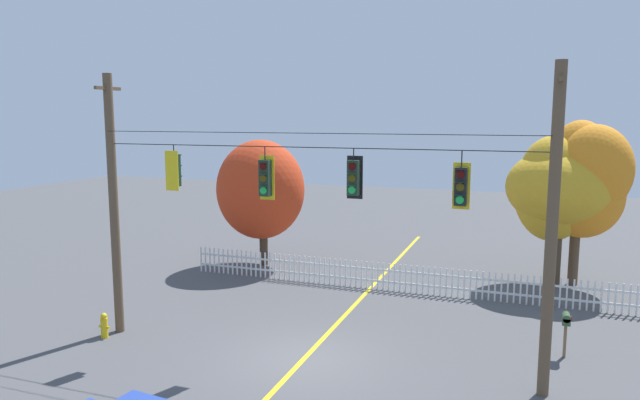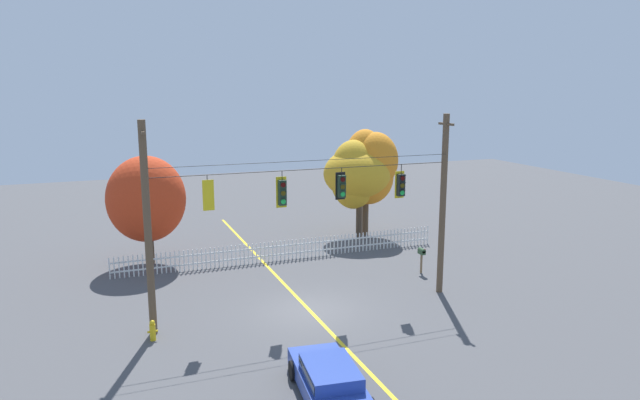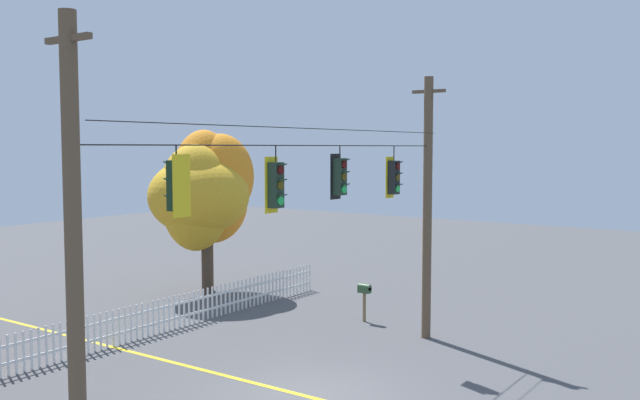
{
  "view_description": "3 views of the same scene",
  "coord_description": "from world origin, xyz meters",
  "px_view_note": "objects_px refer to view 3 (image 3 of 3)",
  "views": [
    {
      "loc": [
        5.79,
        -14.7,
        6.85
      ],
      "look_at": [
        0.48,
        0.0,
        4.59
      ],
      "focal_mm": 32.8,
      "sensor_mm": 36.0,
      "label": 1
    },
    {
      "loc": [
        -7.82,
        -21.5,
        9.28
      ],
      "look_at": [
        0.59,
        0.31,
        4.66
      ],
      "focal_mm": 32.31,
      "sensor_mm": 36.0,
      "label": 2
    },
    {
      "loc": [
        -13.18,
        -9.64,
        5.97
      ],
      "look_at": [
        0.2,
        -0.25,
        4.73
      ],
      "focal_mm": 39.18,
      "sensor_mm": 36.0,
      "label": 3
    }
  ],
  "objects_px": {
    "traffic_signal_westbound_side": "(393,177)",
    "autumn_maple_mid": "(197,195)",
    "traffic_signal_northbound_secondary": "(339,176)",
    "roadside_mailbox": "(364,291)",
    "autumn_oak_far_east": "(212,187)",
    "traffic_signal_eastbound_side": "(177,185)",
    "traffic_signal_northbound_primary": "(276,185)"
  },
  "relations": [
    {
      "from": "traffic_signal_northbound_primary",
      "to": "traffic_signal_westbound_side",
      "type": "distance_m",
      "value": 5.34
    },
    {
      "from": "traffic_signal_eastbound_side",
      "to": "traffic_signal_northbound_primary",
      "type": "xyz_separation_m",
      "value": [
        2.95,
        0.02,
        -0.12
      ]
    },
    {
      "from": "traffic_signal_northbound_secondary",
      "to": "traffic_signal_westbound_side",
      "type": "relative_size",
      "value": 0.91
    },
    {
      "from": "traffic_signal_eastbound_side",
      "to": "autumn_maple_mid",
      "type": "relative_size",
      "value": 0.22
    },
    {
      "from": "autumn_maple_mid",
      "to": "roadside_mailbox",
      "type": "xyz_separation_m",
      "value": [
        0.13,
        -7.78,
        -3.0
      ]
    },
    {
      "from": "autumn_maple_mid",
      "to": "roadside_mailbox",
      "type": "height_order",
      "value": "autumn_maple_mid"
    },
    {
      "from": "traffic_signal_westbound_side",
      "to": "autumn_oak_far_east",
      "type": "xyz_separation_m",
      "value": [
        3.64,
        10.58,
        -0.8
      ]
    },
    {
      "from": "traffic_signal_northbound_secondary",
      "to": "traffic_signal_westbound_side",
      "type": "bearing_deg",
      "value": 0.0
    },
    {
      "from": "traffic_signal_westbound_side",
      "to": "roadside_mailbox",
      "type": "height_order",
      "value": "traffic_signal_westbound_side"
    },
    {
      "from": "autumn_oak_far_east",
      "to": "traffic_signal_northbound_secondary",
      "type": "bearing_deg",
      "value": -121.26
    },
    {
      "from": "autumn_maple_mid",
      "to": "autumn_oak_far_east",
      "type": "relative_size",
      "value": 0.91
    },
    {
      "from": "traffic_signal_westbound_side",
      "to": "autumn_maple_mid",
      "type": "relative_size",
      "value": 0.24
    },
    {
      "from": "traffic_signal_northbound_secondary",
      "to": "roadside_mailbox",
      "type": "xyz_separation_m",
      "value": [
        5.55,
        2.63,
        -4.17
      ]
    },
    {
      "from": "traffic_signal_northbound_secondary",
      "to": "autumn_oak_far_east",
      "type": "distance_m",
      "value": 12.41
    },
    {
      "from": "traffic_signal_northbound_primary",
      "to": "autumn_oak_far_east",
      "type": "relative_size",
      "value": 0.22
    },
    {
      "from": "traffic_signal_westbound_side",
      "to": "traffic_signal_northbound_primary",
      "type": "bearing_deg",
      "value": 179.99
    },
    {
      "from": "autumn_maple_mid",
      "to": "traffic_signal_northbound_primary",
      "type": "bearing_deg",
      "value": -127.46
    },
    {
      "from": "traffic_signal_northbound_secondary",
      "to": "roadside_mailbox",
      "type": "distance_m",
      "value": 7.42
    },
    {
      "from": "traffic_signal_westbound_side",
      "to": "roadside_mailbox",
      "type": "distance_m",
      "value": 5.57
    },
    {
      "from": "autumn_maple_mid",
      "to": "traffic_signal_westbound_side",
      "type": "bearing_deg",
      "value": -104.21
    },
    {
      "from": "traffic_signal_westbound_side",
      "to": "roadside_mailbox",
      "type": "relative_size",
      "value": 1.14
    },
    {
      "from": "autumn_maple_mid",
      "to": "autumn_oak_far_east",
      "type": "bearing_deg",
      "value": 9.39
    },
    {
      "from": "traffic_signal_westbound_side",
      "to": "autumn_oak_far_east",
      "type": "relative_size",
      "value": 0.22
    },
    {
      "from": "autumn_maple_mid",
      "to": "traffic_signal_eastbound_side",
      "type": "bearing_deg",
      "value": -136.34
    },
    {
      "from": "autumn_oak_far_east",
      "to": "roadside_mailbox",
      "type": "xyz_separation_m",
      "value": [
        -0.87,
        -7.95,
        -3.25
      ]
    },
    {
      "from": "traffic_signal_northbound_primary",
      "to": "autumn_maple_mid",
      "type": "bearing_deg",
      "value": 52.54
    },
    {
      "from": "roadside_mailbox",
      "to": "autumn_maple_mid",
      "type": "bearing_deg",
      "value": 90.97
    },
    {
      "from": "traffic_signal_eastbound_side",
      "to": "traffic_signal_northbound_secondary",
      "type": "distance_m",
      "value": 5.52
    },
    {
      "from": "roadside_mailbox",
      "to": "autumn_oak_far_east",
      "type": "bearing_deg",
      "value": 83.72
    },
    {
      "from": "traffic_signal_eastbound_side",
      "to": "traffic_signal_northbound_primary",
      "type": "distance_m",
      "value": 2.95
    },
    {
      "from": "traffic_signal_eastbound_side",
      "to": "autumn_oak_far_east",
      "type": "relative_size",
      "value": 0.2
    },
    {
      "from": "autumn_maple_mid",
      "to": "autumn_oak_far_east",
      "type": "xyz_separation_m",
      "value": [
        1.01,
        0.17,
        0.25
      ]
    }
  ]
}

